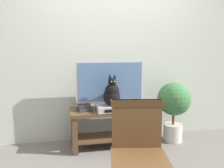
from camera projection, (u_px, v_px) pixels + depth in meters
ground_plane at (128, 167)px, 2.77m from camera, size 12.00×12.00×0.00m
back_wall at (111, 44)px, 3.53m from camera, size 7.00×0.12×2.80m
tv_stand at (111, 121)px, 3.30m from camera, size 1.11×0.46×0.53m
tv at (110, 83)px, 3.28m from camera, size 0.93×0.20×0.66m
media_box at (112, 108)px, 3.17m from camera, size 0.40×0.29×0.08m
cat at (112, 94)px, 3.13m from camera, size 0.22×0.29×0.42m
wooden_chair at (138, 147)px, 2.02m from camera, size 0.53×0.53×0.91m
book_stack at (85, 108)px, 3.19m from camera, size 0.21×0.21×0.07m
potted_plant at (174, 104)px, 3.46m from camera, size 0.48×0.48×0.87m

